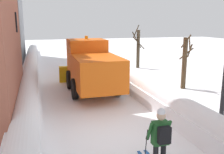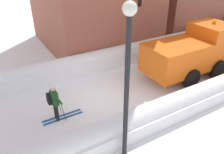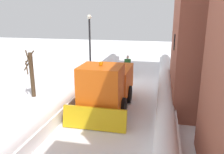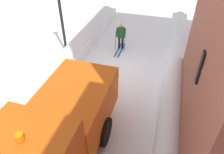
{
  "view_description": "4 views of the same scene",
  "coord_description": "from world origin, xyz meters",
  "views": [
    {
      "loc": [
        -2.38,
        -7.97,
        3.95
      ],
      "look_at": [
        0.83,
        2.83,
        1.46
      ],
      "focal_mm": 40.34,
      "sensor_mm": 36.0,
      "label": 1
    },
    {
      "loc": [
        8.47,
        -4.37,
        6.5
      ],
      "look_at": [
        -0.06,
        0.62,
        0.96
      ],
      "focal_mm": 35.94,
      "sensor_mm": 36.0,
      "label": 2
    },
    {
      "loc": [
        -2.59,
        18.26,
        5.51
      ],
      "look_at": [
        1.01,
        2.03,
        0.9
      ],
      "focal_mm": 36.75,
      "sensor_mm": 36.0,
      "label": 3
    },
    {
      "loc": [
        -2.33,
        9.33,
        6.96
      ],
      "look_at": [
        -0.44,
        2.83,
        1.79
      ],
      "focal_mm": 34.08,
      "sensor_mm": 36.0,
      "label": 4
    }
  ],
  "objects": [
    {
      "name": "plow_truck",
      "position": [
        0.48,
        5.69,
        1.48
      ],
      "size": [
        3.2,
        5.98,
        3.12
      ],
      "color": "orange",
      "rests_on": "ground"
    },
    {
      "name": "traffic_light_pole",
      "position": [
        -3.34,
        4.48,
        3.06
      ],
      "size": [
        0.28,
        0.42,
        4.36
      ],
      "color": "black",
      "rests_on": "ground"
    },
    {
      "name": "skier",
      "position": [
        0.54,
        -2.55,
        1.0
      ],
      "size": [
        0.62,
        1.8,
        1.81
      ],
      "color": "black",
      "rests_on": "ground"
    }
  ]
}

